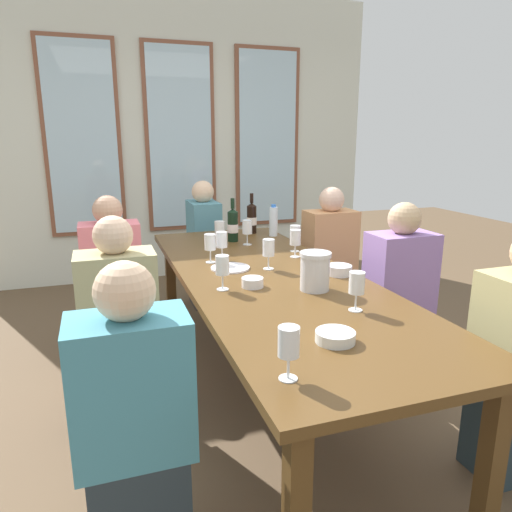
% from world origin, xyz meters
% --- Properties ---
extents(ground_plane, '(12.00, 12.00, 0.00)m').
position_xyz_m(ground_plane, '(0.00, 0.00, 0.00)').
color(ground_plane, brown).
extents(back_wall_with_windows, '(4.13, 0.10, 2.90)m').
position_xyz_m(back_wall_with_windows, '(0.00, 2.70, 1.45)').
color(back_wall_with_windows, silver).
rests_on(back_wall_with_windows, ground).
extents(dining_table, '(0.93, 2.63, 0.74)m').
position_xyz_m(dining_table, '(0.00, 0.00, 0.67)').
color(dining_table, brown).
rests_on(dining_table, ground).
extents(white_plate_0, '(0.22, 0.22, 0.01)m').
position_xyz_m(white_plate_0, '(-0.17, 0.20, 0.74)').
color(white_plate_0, white).
rests_on(white_plate_0, dining_table).
extents(metal_pitcher, '(0.16, 0.16, 0.19)m').
position_xyz_m(metal_pitcher, '(0.12, -0.30, 0.84)').
color(metal_pitcher, silver).
rests_on(metal_pitcher, dining_table).
extents(wine_bottle_0, '(0.08, 0.08, 0.31)m').
position_xyz_m(wine_bottle_0, '(0.04, 0.90, 0.86)').
color(wine_bottle_0, black).
rests_on(wine_bottle_0, dining_table).
extents(wine_bottle_1, '(0.08, 0.08, 0.31)m').
position_xyz_m(wine_bottle_1, '(0.27, 1.14, 0.86)').
color(wine_bottle_1, black).
rests_on(wine_bottle_1, dining_table).
extents(tasting_bowl_0, '(0.14, 0.14, 0.05)m').
position_xyz_m(tasting_bowl_0, '(0.36, -0.11, 0.77)').
color(tasting_bowl_0, white).
rests_on(tasting_bowl_0, dining_table).
extents(tasting_bowl_1, '(0.11, 0.11, 0.05)m').
position_xyz_m(tasting_bowl_1, '(-0.16, -0.16, 0.76)').
color(tasting_bowl_1, white).
rests_on(tasting_bowl_1, dining_table).
extents(tasting_bowl_2, '(0.15, 0.15, 0.04)m').
position_xyz_m(tasting_bowl_2, '(-0.07, -0.87, 0.76)').
color(tasting_bowl_2, silver).
rests_on(tasting_bowl_2, dining_table).
extents(water_bottle, '(0.06, 0.06, 0.24)m').
position_xyz_m(water_bottle, '(0.39, 0.98, 0.85)').
color(water_bottle, white).
rests_on(water_bottle, dining_table).
extents(wine_glass_0, '(0.07, 0.07, 0.17)m').
position_xyz_m(wine_glass_0, '(-0.31, -0.15, 0.86)').
color(wine_glass_0, white).
rests_on(wine_glass_0, dining_table).
extents(wine_glass_1, '(0.07, 0.07, 0.17)m').
position_xyz_m(wine_glass_1, '(0.03, 0.12, 0.86)').
color(wine_glass_1, white).
rests_on(wine_glass_1, dining_table).
extents(wine_glass_2, '(0.07, 0.07, 0.17)m').
position_xyz_m(wine_glass_2, '(0.16, -0.61, 0.86)').
color(wine_glass_2, white).
rests_on(wine_glass_2, dining_table).
extents(wine_glass_3, '(0.07, 0.07, 0.17)m').
position_xyz_m(wine_glass_3, '(0.11, 0.76, 0.86)').
color(wine_glass_3, white).
rests_on(wine_glass_3, dining_table).
extents(wine_glass_4, '(0.07, 0.07, 0.17)m').
position_xyz_m(wine_glass_4, '(-0.25, 0.37, 0.86)').
color(wine_glass_4, white).
rests_on(wine_glass_4, dining_table).
extents(wine_glass_5, '(0.07, 0.07, 0.17)m').
position_xyz_m(wine_glass_5, '(0.29, 0.33, 0.86)').
color(wine_glass_5, white).
rests_on(wine_glass_5, dining_table).
extents(wine_glass_6, '(0.07, 0.07, 0.17)m').
position_xyz_m(wine_glass_6, '(-0.34, -1.07, 0.86)').
color(wine_glass_6, white).
rests_on(wine_glass_6, dining_table).
extents(wine_glass_7, '(0.07, 0.07, 0.17)m').
position_xyz_m(wine_glass_7, '(-0.08, 0.78, 0.86)').
color(wine_glass_7, white).
rests_on(wine_glass_7, dining_table).
extents(wine_glass_8, '(0.07, 0.07, 0.17)m').
position_xyz_m(wine_glass_8, '(-0.16, 0.41, 0.86)').
color(wine_glass_8, white).
rests_on(wine_glass_8, dining_table).
extents(wine_glass_9, '(0.07, 0.07, 0.17)m').
position_xyz_m(wine_glass_9, '(0.34, 0.47, 0.86)').
color(wine_glass_9, white).
rests_on(wine_glass_9, dining_table).
extents(seated_person_0, '(0.38, 0.24, 1.11)m').
position_xyz_m(seated_person_0, '(-0.80, -0.88, 0.53)').
color(seated_person_0, '#29343C').
rests_on(seated_person_0, ground).
extents(seated_person_2, '(0.38, 0.24, 1.11)m').
position_xyz_m(seated_person_2, '(-0.80, 0.85, 0.53)').
color(seated_person_2, '#25253A').
rests_on(seated_person_2, ground).
extents(seated_person_3, '(0.38, 0.24, 1.11)m').
position_xyz_m(seated_person_3, '(0.80, 0.85, 0.53)').
color(seated_person_3, '#2A2E38').
rests_on(seated_person_3, ground).
extents(seated_person_4, '(0.38, 0.24, 1.11)m').
position_xyz_m(seated_person_4, '(-0.80, 0.01, 0.53)').
color(seated_person_4, '#25253A').
rests_on(seated_person_4, ground).
extents(seated_person_5, '(0.38, 0.24, 1.11)m').
position_xyz_m(seated_person_5, '(0.80, -0.04, 0.53)').
color(seated_person_5, '#292E35').
rests_on(seated_person_5, ground).
extents(seated_person_6, '(0.24, 0.38, 1.11)m').
position_xyz_m(seated_person_6, '(0.00, 1.67, 0.53)').
color(seated_person_6, '#2D3038').
rests_on(seated_person_6, ground).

